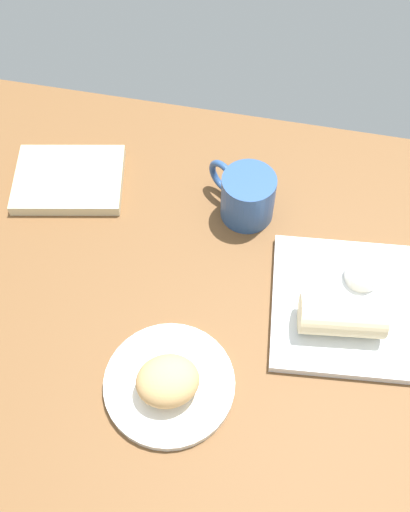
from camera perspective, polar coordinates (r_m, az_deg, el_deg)
dining_table at (r=106.46cm, az=-4.20°, el=-4.65°), size 110.00×90.00×4.00cm
round_plate at (r=97.74cm, az=-3.21°, el=-11.40°), size 19.79×19.79×1.40cm
scone_pastry at (r=93.96cm, az=-3.36°, el=-11.12°), size 11.78×11.15×5.97cm
square_plate at (r=105.71cm, az=12.70°, el=-4.40°), size 26.95×26.95×1.60cm
sauce_cup at (r=106.94cm, az=13.98°, el=-1.57°), size 5.82×5.82×2.32cm
breakfast_wrap at (r=100.08cm, az=12.19°, el=-5.29°), size 13.79×7.91×6.26cm
book_stack at (r=120.40cm, az=-12.08°, el=6.72°), size 22.24×18.70×2.13cm
coffee_mug at (r=110.99cm, az=3.73°, el=5.45°), size 12.83×10.75×9.23cm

